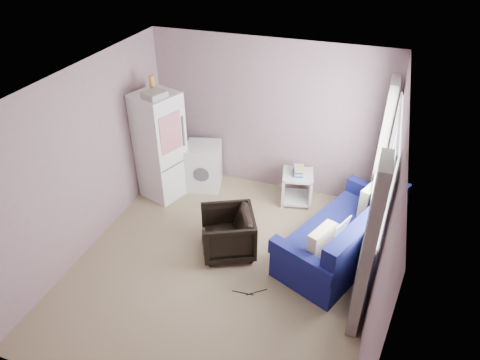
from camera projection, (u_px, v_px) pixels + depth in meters
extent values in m
cube|color=#9B8765|center=(222.00, 264.00, 5.80)|extent=(3.80, 4.20, 0.02)
cube|color=silver|center=(217.00, 87.00, 4.42)|extent=(3.80, 4.20, 0.02)
cube|color=gray|center=(268.00, 117.00, 6.78)|extent=(3.80, 0.02, 2.50)
cube|color=gray|center=(125.00, 327.00, 3.44)|extent=(3.80, 0.02, 2.50)
cube|color=gray|center=(85.00, 161.00, 5.63)|extent=(0.02, 4.20, 2.50)
cube|color=gray|center=(385.00, 220.00, 4.59)|extent=(0.02, 4.20, 2.50)
cube|color=white|center=(391.00, 168.00, 5.02)|extent=(0.01, 1.60, 1.20)
imported|color=black|center=(228.00, 231.00, 5.82)|extent=(0.89, 0.91, 0.72)
cube|color=silver|center=(160.00, 147.00, 6.73)|extent=(0.77, 0.77, 1.76)
cube|color=#4D4B52|center=(175.00, 165.00, 6.70)|extent=(0.19, 0.54, 0.02)
cube|color=#4D4B52|center=(183.00, 131.00, 6.57)|extent=(0.03, 0.04, 0.50)
cube|color=silver|center=(171.00, 133.00, 6.36)|extent=(0.14, 0.40, 0.60)
cylinder|color=orange|center=(152.00, 84.00, 6.26)|extent=(0.10, 0.10, 0.24)
cube|color=#9D9E94|center=(154.00, 95.00, 6.10)|extent=(0.35, 0.37, 0.09)
cube|color=silver|center=(204.00, 166.00, 7.18)|extent=(0.67, 0.67, 0.78)
cube|color=#4D4B52|center=(203.00, 148.00, 6.97)|extent=(0.62, 0.61, 0.05)
cylinder|color=#4D4B52|center=(201.00, 175.00, 6.95)|extent=(0.25, 0.08, 0.26)
cube|color=silver|center=(298.00, 175.00, 6.74)|extent=(0.56, 0.56, 0.04)
cube|color=silver|center=(296.00, 198.00, 6.98)|extent=(0.56, 0.56, 0.04)
cube|color=silver|center=(284.00, 186.00, 6.89)|extent=(0.13, 0.47, 0.53)
cube|color=silver|center=(310.00, 188.00, 6.85)|extent=(0.13, 0.47, 0.53)
cube|color=navy|center=(298.00, 173.00, 6.72)|extent=(0.20, 0.26, 0.03)
cube|color=tan|center=(299.00, 171.00, 6.70)|extent=(0.22, 0.27, 0.03)
cube|color=navy|center=(298.00, 170.00, 6.69)|extent=(0.19, 0.25, 0.03)
cube|color=tan|center=(299.00, 168.00, 6.66)|extent=(0.22, 0.27, 0.03)
cube|color=navy|center=(339.00, 242.00, 5.85)|extent=(1.60, 2.13, 0.43)
cube|color=navy|center=(369.00, 228.00, 5.40)|extent=(0.94, 1.84, 0.47)
cube|color=navy|center=(301.00, 260.00, 5.10)|extent=(0.89, 0.50, 0.21)
cube|color=navy|center=(376.00, 194.00, 6.24)|extent=(0.89, 0.50, 0.21)
cube|color=beige|center=(321.00, 243.00, 5.20)|extent=(0.29, 0.44, 0.43)
cube|color=beige|center=(370.00, 199.00, 5.96)|extent=(0.29, 0.44, 0.43)
cube|color=silver|center=(332.00, 230.00, 5.71)|extent=(0.37, 0.42, 0.02)
cube|color=silver|center=(342.00, 228.00, 5.56)|extent=(0.20, 0.35, 0.23)
cube|color=white|center=(375.00, 210.00, 5.38)|extent=(0.14, 1.70, 0.04)
cube|color=white|center=(380.00, 208.00, 5.35)|extent=(0.02, 1.68, 0.05)
cube|color=white|center=(389.00, 168.00, 5.02)|extent=(0.02, 1.68, 0.05)
cube|color=white|center=(399.00, 121.00, 4.69)|extent=(0.02, 1.68, 0.05)
cube|color=white|center=(385.00, 206.00, 4.39)|extent=(0.02, 0.05, 1.20)
cube|color=white|center=(388.00, 179.00, 4.81)|extent=(0.02, 0.05, 1.20)
cube|color=white|center=(390.00, 157.00, 5.23)|extent=(0.02, 0.05, 1.20)
cube|color=white|center=(392.00, 138.00, 5.65)|extent=(0.02, 0.05, 1.20)
cube|color=beige|center=(367.00, 251.00, 4.41)|extent=(0.12, 0.46, 2.18)
cube|color=beige|center=(381.00, 153.00, 6.12)|extent=(0.12, 0.46, 2.18)
cylinder|color=black|center=(257.00, 292.00, 5.37)|extent=(0.23, 0.19, 0.01)
cylinder|color=black|center=(243.00, 293.00, 5.36)|extent=(0.29, 0.03, 0.01)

